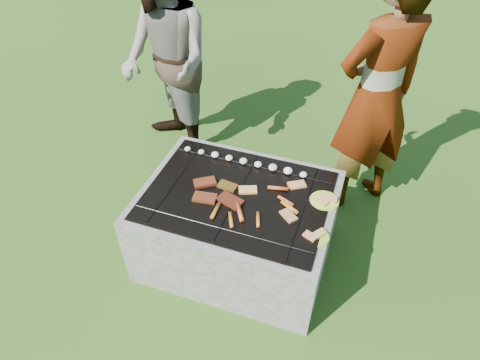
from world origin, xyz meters
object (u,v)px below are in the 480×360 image
object	(u,v)px
plate_far	(324,201)
bystander	(166,62)
cook	(377,97)
fire_pit	(238,227)
plate_near	(314,236)

from	to	relation	value
plate_far	bystander	bearing A→B (deg)	150.99
cook	fire_pit	bearing A→B (deg)	9.91
fire_pit	plate_near	bearing A→B (deg)	-18.20
plate_near	plate_far	bearing A→B (deg)	89.92
cook	bystander	bearing A→B (deg)	-44.21
bystander	fire_pit	bearing A→B (deg)	-3.43
fire_pit	cook	distance (m)	1.38
fire_pit	plate_far	size ratio (longest dim) A/B	5.59
fire_pit	bystander	distance (m)	1.57
plate_near	cook	bearing A→B (deg)	81.04
plate_far	cook	size ratio (longest dim) A/B	0.12
bystander	cook	bearing A→B (deg)	39.25
fire_pit	plate_far	world-z (taller)	plate_far
plate_far	bystander	xyz separation A→B (m)	(-1.57, 0.87, 0.32)
plate_far	fire_pit	bearing A→B (deg)	-166.15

